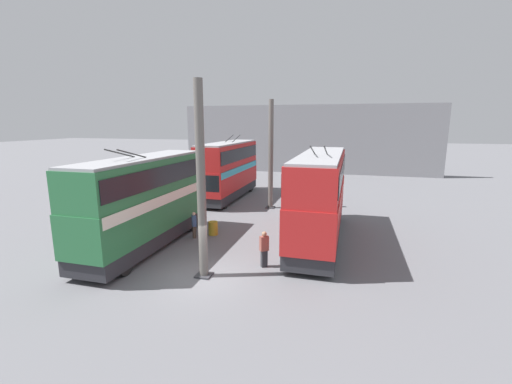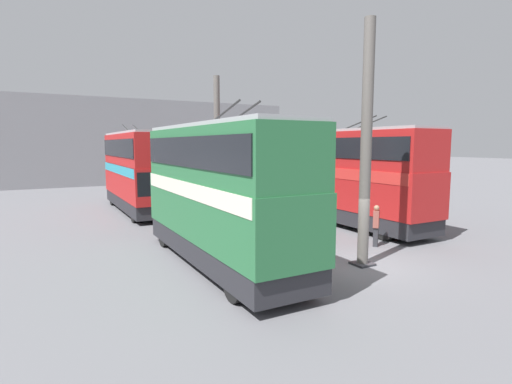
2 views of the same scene
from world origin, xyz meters
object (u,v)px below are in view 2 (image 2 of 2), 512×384
Objects in this scene: bus_left_far at (345,171)px; person_by_right_row at (238,226)px; bus_right_far at (137,167)px; oil_drum at (246,230)px; bus_right_mid at (219,186)px; person_by_left_row at (376,224)px.

bus_left_far is 7.92m from person_by_right_row.
oil_drum is at bearing -165.30° from bus_right_far.
bus_left_far is at bearing -21.75° from person_by_right_row.
bus_right_mid reaches higher than oil_drum.
bus_left_far is 7.10m from oil_drum.
oil_drum is (-10.48, -2.75, -2.56)m from bus_right_far.
bus_right_mid reaches higher than person_by_left_row.
bus_right_mid is at bearing -162.85° from person_by_right_row.
bus_left_far is 1.07× the size of bus_right_far.
oil_drum is at bearing 96.04° from bus_left_far.
person_by_right_row is at bearing 134.71° from oil_drum.
bus_left_far is 6.87× the size of person_by_right_row.
person_by_right_row is 1.93× the size of oil_drum.
person_by_left_row is at bearing -96.36° from bus_right_mid.
bus_right_mid is 7.42m from person_by_left_row.
bus_right_far is (13.65, -0.00, 0.03)m from bus_right_mid.
bus_right_mid is 4.90m from oil_drum.
bus_right_mid is 0.96× the size of bus_right_far.
bus_left_far is at bearing -136.38° from bus_right_far.
bus_right_mid is 6.13× the size of person_by_right_row.
person_by_left_row is 1.11× the size of person_by_right_row.
bus_right_far is 16.22m from person_by_left_row.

